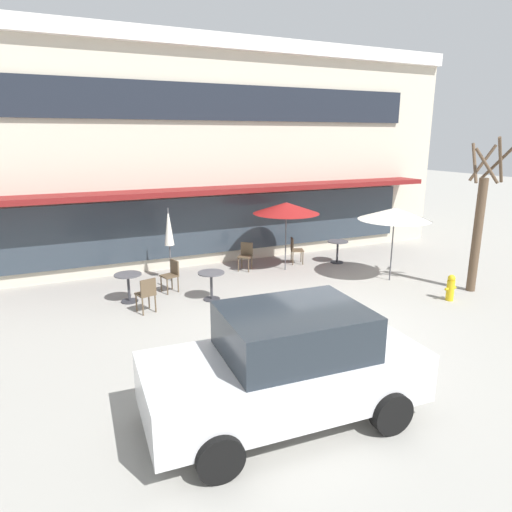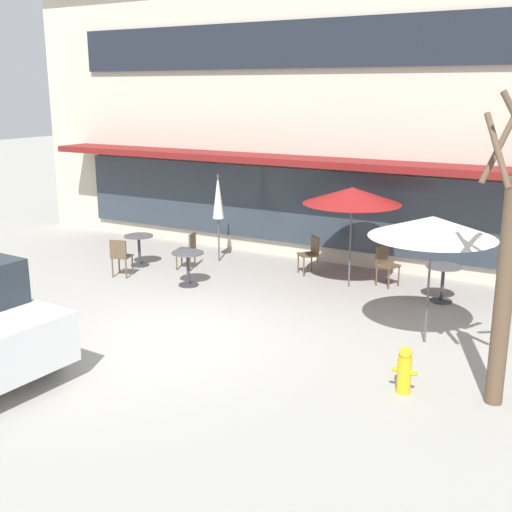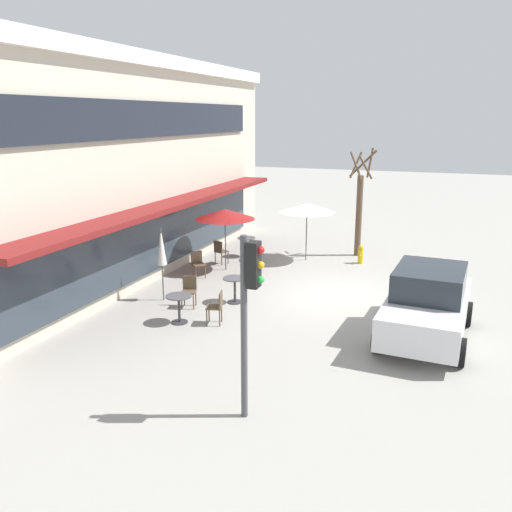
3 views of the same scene
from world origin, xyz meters
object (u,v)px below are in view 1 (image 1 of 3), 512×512
patio_umbrella_corner_open (286,208)px  fire_hydrant (451,288)px  cafe_table_by_tree (128,283)px  cafe_chair_1 (295,249)px  cafe_chair_2 (246,254)px  parked_sedan (287,365)px  cafe_chair_3 (172,273)px  cafe_chair_0 (147,293)px  cafe_table_streetside (338,248)px  patio_umbrella_green_folded (169,227)px  cafe_table_near_wall (211,281)px  street_tree (479,223)px  patio_umbrella_cream_folded (395,214)px

patio_umbrella_corner_open → fire_hydrant: (2.57, -4.36, -1.67)m
cafe_table_by_tree → cafe_chair_1: bearing=13.6°
cafe_chair_2 → parked_sedan: (-2.67, -7.61, 0.35)m
cafe_table_by_tree → cafe_chair_3: cafe_chair_3 is taller
cafe_chair_0 → cafe_chair_3: 1.63m
cafe_table_streetside → patio_umbrella_green_folded: 5.81m
cafe_table_by_tree → cafe_chair_1: 5.94m
cafe_table_near_wall → street_tree: size_ratio=0.18×
cafe_chair_1 → cafe_chair_2: bearing=179.3°
street_tree → cafe_table_near_wall: bearing=161.0°
cafe_table_streetside → cafe_chair_0: size_ratio=0.85×
cafe_table_by_tree → cafe_table_near_wall: bearing=-20.7°
cafe_chair_1 → parked_sedan: bearing=-120.6°
patio_umbrella_corner_open → cafe_table_by_tree: bearing=-170.1°
patio_umbrella_green_folded → fire_hydrant: bearing=-37.5°
patio_umbrella_green_folded → patio_umbrella_cream_folded: size_ratio=1.00×
cafe_chair_0 → parked_sedan: 5.32m
cafe_chair_3 → fire_hydrant: cafe_chair_3 is taller
patio_umbrella_corner_open → cafe_table_near_wall: bearing=-152.1°
patio_umbrella_corner_open → patio_umbrella_cream_folded: bearing=-45.1°
patio_umbrella_green_folded → cafe_chair_2: (2.50, 0.10, -1.10)m
cafe_chair_0 → patio_umbrella_green_folded: bearing=62.6°
parked_sedan → patio_umbrella_green_folded: bearing=88.7°
street_tree → patio_umbrella_green_folded: bearing=149.0°
parked_sedan → cafe_table_streetside: bearing=50.4°
parked_sedan → cafe_chair_3: bearing=90.5°
patio_umbrella_cream_folded → cafe_chair_3: patio_umbrella_cream_folded is taller
cafe_chair_0 → cafe_chair_3: bearing=53.7°
patio_umbrella_cream_folded → street_tree: 2.24m
patio_umbrella_cream_folded → cafe_chair_2: size_ratio=2.47×
cafe_chair_1 → street_tree: size_ratio=0.21×
patio_umbrella_cream_folded → patio_umbrella_corner_open: 3.28m
cafe_chair_3 → street_tree: size_ratio=0.21×
parked_sedan → cafe_chair_2: bearing=70.7°
cafe_chair_0 → fire_hydrant: (7.43, -2.48, -0.17)m
patio_umbrella_green_folded → parked_sedan: 7.55m
patio_umbrella_green_folded → patio_umbrella_cream_folded: 6.60m
cafe_table_by_tree → cafe_chair_2: (3.96, 1.42, 0.01)m
cafe_table_near_wall → cafe_table_by_tree: size_ratio=1.00×
patio_umbrella_cream_folded → cafe_chair_3: bearing=164.1°
cafe_table_near_wall → cafe_table_by_tree: same height
cafe_table_near_wall → cafe_chair_0: cafe_chair_0 is taller
cafe_chair_2 → patio_umbrella_green_folded: bearing=-177.8°
cafe_table_near_wall → cafe_table_streetside: 5.40m
cafe_table_near_wall → patio_umbrella_corner_open: size_ratio=0.35×
patio_umbrella_corner_open → cafe_chair_2: 1.97m
cafe_table_streetside → street_tree: bearing=-66.6°
cafe_table_streetside → parked_sedan: size_ratio=0.18×
cafe_chair_3 → fire_hydrant: size_ratio=1.26×
street_tree → patio_umbrella_corner_open: bearing=133.0°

